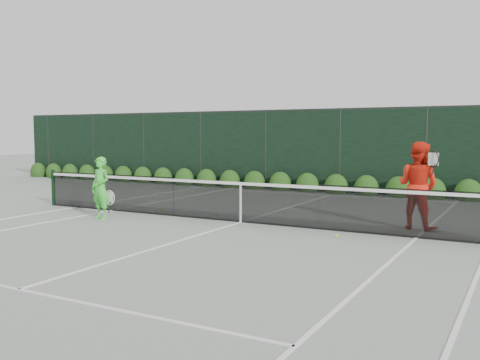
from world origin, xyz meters
The scene contains 8 objects.
ground centered at (0.00, 0.00, 0.00)m, with size 80.00×80.00×0.00m, color gray.
tennis_net centered at (-0.02, 0.00, 0.53)m, with size 12.90×0.10×1.07m.
player_woman centered at (-3.31, -1.26, 0.78)m, with size 0.66×0.45×1.57m.
player_man centered at (3.91, 1.14, 0.98)m, with size 1.14×1.00×1.97m.
court_lines centered at (0.00, 0.00, 0.01)m, with size 11.03×23.83×0.01m.
windscreen_fence centered at (0.00, -2.71, 1.51)m, with size 32.00×21.07×3.06m.
hedge_row centered at (0.00, 7.15, 0.23)m, with size 31.66×0.65×0.94m.
tennis_balls centered at (-0.45, 0.18, 0.03)m, with size 5.65×1.45×0.07m.
Camera 1 is at (6.14, -11.25, 2.15)m, focal length 40.00 mm.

